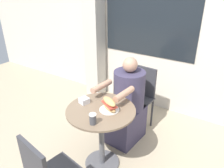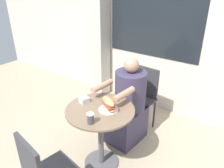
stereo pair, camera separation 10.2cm
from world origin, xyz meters
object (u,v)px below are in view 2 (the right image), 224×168
object	(u,v)px
drink_cup	(91,118)
cafe_table	(100,125)
sandwich_on_plate	(108,105)
seated_diner	(128,107)
diner_chair	(143,93)

from	to	relation	value
drink_cup	cafe_table	bearing A→B (deg)	108.96
drink_cup	sandwich_on_plate	bearing A→B (deg)	90.64
seated_diner	sandwich_on_plate	world-z (taller)	seated_diner
diner_chair	drink_cup	world-z (taller)	diner_chair
cafe_table	sandwich_on_plate	distance (m)	0.27
seated_diner	cafe_table	bearing A→B (deg)	94.26
seated_diner	drink_cup	bearing A→B (deg)	100.18
cafe_table	diner_chair	distance (m)	0.91
cafe_table	sandwich_on_plate	xyz separation A→B (m)	(0.08, 0.04, 0.25)
drink_cup	diner_chair	bearing A→B (deg)	93.52
seated_diner	drink_cup	distance (m)	0.86
diner_chair	seated_diner	world-z (taller)	seated_diner
diner_chair	drink_cup	distance (m)	1.18
cafe_table	sandwich_on_plate	world-z (taller)	sandwich_on_plate
cafe_table	drink_cup	bearing A→B (deg)	-71.04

